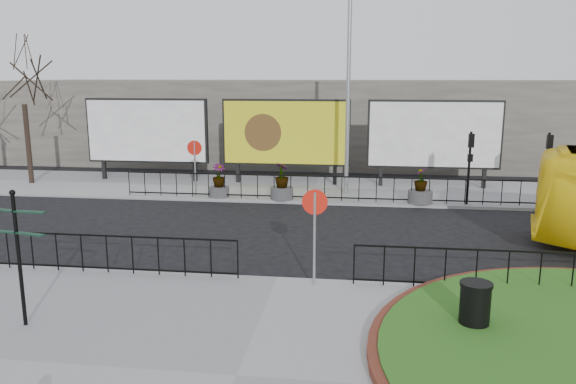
% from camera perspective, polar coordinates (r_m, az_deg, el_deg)
% --- Properties ---
extents(ground, '(90.00, 90.00, 0.00)m').
position_cam_1_polar(ground, '(15.04, -1.06, -9.04)').
color(ground, black).
rests_on(ground, ground).
extents(pavement_near, '(30.00, 10.00, 0.12)m').
position_cam_1_polar(pavement_near, '(10.57, -5.24, -18.33)').
color(pavement_near, gray).
rests_on(pavement_near, ground).
extents(pavement_far, '(44.00, 6.00, 0.12)m').
position_cam_1_polar(pavement_far, '(26.52, 2.72, 0.29)').
color(pavement_far, gray).
rests_on(pavement_far, ground).
extents(railing_near_left, '(10.00, 0.10, 1.10)m').
position_cam_1_polar(railing_near_left, '(16.50, -22.43, -5.61)').
color(railing_near_left, black).
rests_on(railing_near_left, pavement_near).
extents(railing_near_right, '(9.00, 0.10, 1.10)m').
position_cam_1_polar(railing_near_right, '(15.05, 24.26, -7.41)').
color(railing_near_right, black).
rests_on(railing_near_right, pavement_near).
extents(railing_far, '(18.00, 0.10, 1.10)m').
position_cam_1_polar(railing_far, '(23.70, 4.61, 0.38)').
color(railing_far, black).
rests_on(railing_far, pavement_far).
extents(speed_sign_far, '(0.64, 0.07, 2.47)m').
position_cam_1_polar(speed_sign_far, '(24.60, -9.45, 3.62)').
color(speed_sign_far, gray).
rests_on(speed_sign_far, pavement_far).
extents(speed_sign_near, '(0.64, 0.07, 2.47)m').
position_cam_1_polar(speed_sign_near, '(13.98, 2.73, -2.44)').
color(speed_sign_near, gray).
rests_on(speed_sign_near, pavement_near).
extents(billboard_left, '(6.20, 0.31, 4.10)m').
position_cam_1_polar(billboard_left, '(29.01, -14.14, 6.02)').
color(billboard_left, black).
rests_on(billboard_left, pavement_far).
extents(billboard_mid, '(6.20, 0.31, 4.10)m').
position_cam_1_polar(billboard_mid, '(27.25, -0.22, 6.02)').
color(billboard_mid, black).
rests_on(billboard_mid, pavement_far).
extents(billboard_right, '(6.20, 0.31, 4.10)m').
position_cam_1_polar(billboard_right, '(27.23, 14.62, 5.63)').
color(billboard_right, black).
rests_on(billboard_right, pavement_far).
extents(lamp_post, '(0.74, 0.18, 9.23)m').
position_cam_1_polar(lamp_post, '(24.91, 6.16, 10.54)').
color(lamp_post, gray).
rests_on(lamp_post, pavement_far).
extents(signal_pole_a, '(0.22, 0.26, 3.00)m').
position_cam_1_polar(signal_pole_a, '(23.88, 18.00, 3.40)').
color(signal_pole_a, black).
rests_on(signal_pole_a, pavement_far).
extents(signal_pole_b, '(0.22, 0.26, 3.00)m').
position_cam_1_polar(signal_pole_b, '(24.62, 24.88, 3.12)').
color(signal_pole_b, black).
rests_on(signal_pole_b, pavement_far).
extents(tree_left, '(2.00, 2.00, 7.00)m').
position_cam_1_polar(tree_left, '(30.11, -25.15, 7.41)').
color(tree_left, '#2D2119').
rests_on(tree_left, pavement_far).
extents(building_backdrop, '(40.00, 10.00, 5.00)m').
position_cam_1_polar(building_backdrop, '(36.07, 4.07, 7.26)').
color(building_backdrop, slate).
rests_on(building_backdrop, ground).
extents(fingerpost_sign, '(1.38, 0.40, 2.95)m').
position_cam_1_polar(fingerpost_sign, '(12.97, -25.77, -4.86)').
color(fingerpost_sign, black).
rests_on(fingerpost_sign, pavement_near).
extents(litter_bin, '(0.66, 0.66, 1.10)m').
position_cam_1_polar(litter_bin, '(12.37, 18.44, -11.08)').
color(litter_bin, black).
rests_on(litter_bin, pavement_near).
extents(planter_a, '(0.87, 0.87, 1.46)m').
position_cam_1_polar(planter_a, '(24.61, -7.02, 0.84)').
color(planter_a, '#4C4C4F').
rests_on(planter_a, pavement_far).
extents(planter_b, '(0.98, 0.98, 1.59)m').
position_cam_1_polar(planter_b, '(23.98, -0.63, 0.70)').
color(planter_b, '#4C4C4F').
rests_on(planter_b, pavement_far).
extents(planter_c, '(1.01, 1.01, 1.50)m').
position_cam_1_polar(planter_c, '(23.91, 13.30, 0.14)').
color(planter_c, '#4C4C4F').
rests_on(planter_c, pavement_far).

